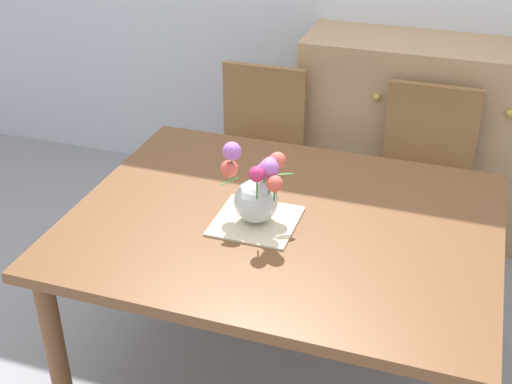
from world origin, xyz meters
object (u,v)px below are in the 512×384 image
dining_table (283,237)px  dresser (438,139)px  chair_left (257,146)px  flower_vase (257,190)px  chair_right (424,171)px

dining_table → dresser: (0.43, 1.33, -0.15)m
dining_table → chair_left: chair_left is taller
chair_left → flower_vase: size_ratio=3.31×
chair_left → chair_right: (0.81, 0.00, 0.00)m
dining_table → chair_right: bearing=66.3°
chair_right → dining_table: bearing=66.3°
dining_table → chair_left: size_ratio=1.65×
chair_left → chair_right: bearing=-180.0°
dining_table → dresser: 1.41m
chair_left → dresser: 0.93m
dining_table → chair_left: (-0.41, 0.92, -0.13)m
dining_table → dresser: size_ratio=1.06×
chair_left → dresser: bearing=-154.2°
dresser → flower_vase: (-0.52, -1.38, 0.36)m
chair_left → dresser: (0.84, 0.41, -0.02)m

